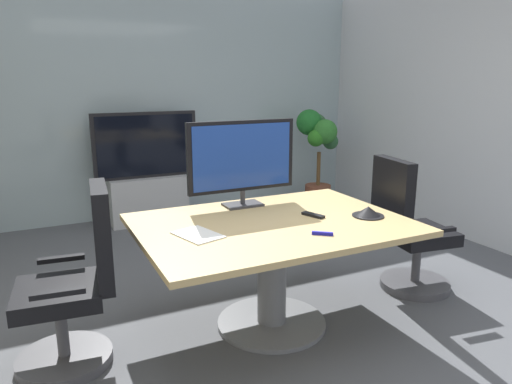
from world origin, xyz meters
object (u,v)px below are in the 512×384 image
office_chair_left (76,292)px  remote_control (313,215)px  wall_display_unit (148,186)px  conference_phone (368,212)px  office_chair_right (408,236)px  tv_monitor (242,158)px  potted_plant (317,144)px  conference_table (272,249)px

office_chair_left → remote_control: bearing=90.9°
office_chair_left → wall_display_unit: size_ratio=0.83×
conference_phone → office_chair_right: bearing=19.5°
office_chair_left → tv_monitor: 1.45m
wall_display_unit → potted_plant: bearing=-7.7°
tv_monitor → potted_plant: tv_monitor is taller
conference_table → potted_plant: 3.20m
wall_display_unit → conference_phone: 3.11m
office_chair_right → conference_phone: size_ratio=4.95×
tv_monitor → remote_control: (0.32, -0.48, -0.35)m
tv_monitor → conference_phone: bearing=-43.8°
office_chair_left → potted_plant: bearing=132.2°
conference_table → conference_phone: conference_phone is taller
office_chair_right → potted_plant: size_ratio=0.84×
potted_plant → tv_monitor: bearing=-134.4°
tv_monitor → potted_plant: (1.99, 2.04, -0.27)m
wall_display_unit → remote_control: size_ratio=7.71×
potted_plant → office_chair_left: bearing=-143.7°
wall_display_unit → conference_phone: bearing=-74.1°
potted_plant → remote_control: 3.02m
conference_table → wall_display_unit: bearing=93.9°
office_chair_left → wall_display_unit: 2.88m
remote_control → wall_display_unit: bearing=80.3°
tv_monitor → remote_control: size_ratio=4.94×
office_chair_right → potted_plant: bearing=-8.2°
remote_control → potted_plant: bearing=36.6°
conference_table → remote_control: bearing=-1.9°
potted_plant → remote_control: bearing=-123.6°
office_chair_left → potted_plant: (3.23, 2.38, 0.39)m
conference_table → conference_phone: 0.72m
office_chair_right → tv_monitor: (-1.26, 0.43, 0.66)m
tv_monitor → wall_display_unit: tv_monitor is taller
wall_display_unit → conference_phone: wall_display_unit is taller
office_chair_right → conference_table: bearing=99.9°
tv_monitor → conference_table: bearing=-88.8°
conference_table → remote_control: size_ratio=10.41×
office_chair_left → potted_plant: size_ratio=0.84×
conference_table → conference_phone: bearing=-14.9°
conference_table → conference_phone: size_ratio=8.05×
tv_monitor → office_chair_right: bearing=-18.8°
office_chair_right → conference_phone: office_chair_right is taller
office_chair_right → wall_display_unit: bearing=35.9°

